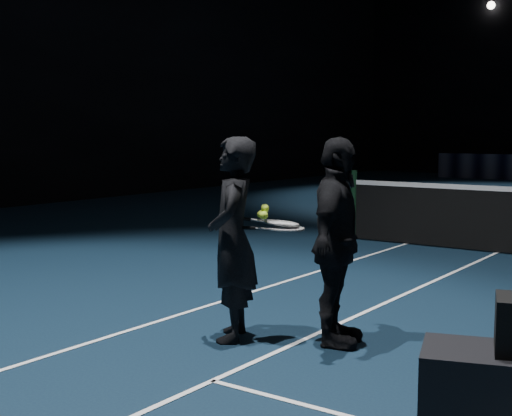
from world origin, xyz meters
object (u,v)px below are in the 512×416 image
(racket_lower, at_px, (287,229))
(tennis_balls, at_px, (263,213))
(player_b, at_px, (336,242))
(racket_upper, at_px, (281,223))
(player_a, at_px, (233,239))

(racket_lower, bearing_deg, tennis_balls, 178.53)
(player_b, distance_m, tennis_balls, 0.64)
(player_b, distance_m, racket_upper, 0.47)
(player_a, xyz_separation_m, racket_upper, (0.35, 0.20, 0.14))
(racket_upper, height_order, tennis_balls, tennis_balls)
(racket_upper, bearing_deg, tennis_balls, -170.43)
(player_b, bearing_deg, racket_upper, 92.28)
(player_a, bearing_deg, player_b, 83.77)
(player_b, bearing_deg, tennis_balls, 96.88)
(racket_lower, distance_m, racket_upper, 0.08)
(player_a, xyz_separation_m, racket_lower, (0.41, 0.19, 0.10))
(racket_upper, bearing_deg, player_b, -9.08)
(racket_lower, relative_size, racket_upper, 1.00)
(racket_upper, bearing_deg, player_a, -178.29)
(player_a, bearing_deg, racket_lower, 83.77)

